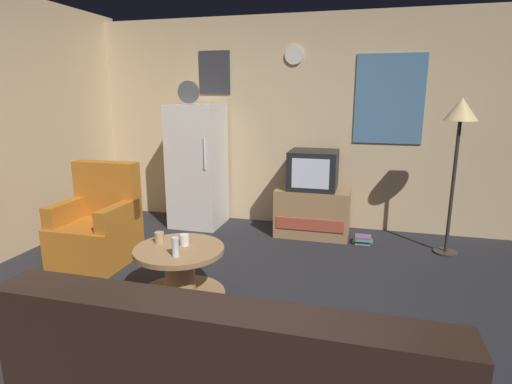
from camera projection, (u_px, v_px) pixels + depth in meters
ground_plane at (230, 316)px, 3.13m from camera, size 12.00×12.00×0.00m
wall_with_art at (293, 123)px, 5.14m from camera, size 5.20×0.12×2.53m
fridge at (198, 166)px, 5.17m from camera, size 0.60×0.62×1.77m
tv_stand at (313, 211)px, 4.90m from camera, size 0.84×0.53×0.55m
crt_tv at (313, 170)px, 4.78m from camera, size 0.54×0.51×0.44m
standing_lamp at (460, 122)px, 4.05m from camera, size 0.32×0.32×1.59m
coffee_table at (180, 273)px, 3.37m from camera, size 0.72×0.72×0.43m
wine_glass at (175, 247)px, 3.12m from camera, size 0.05×0.05×0.15m
mug_ceramic_white at (184, 240)px, 3.36m from camera, size 0.08×0.08×0.09m
mug_ceramic_tan at (159, 237)px, 3.42m from camera, size 0.08×0.08×0.09m
armchair at (98, 227)px, 4.13m from camera, size 0.68×0.68×0.96m
book_stack at (363, 240)px, 4.63m from camera, size 0.21×0.16×0.09m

